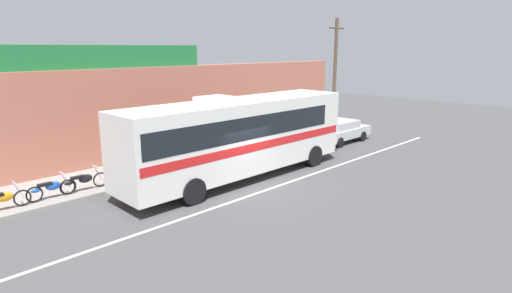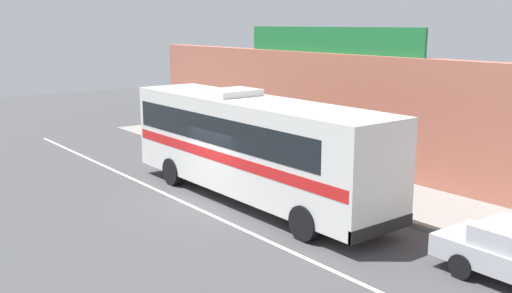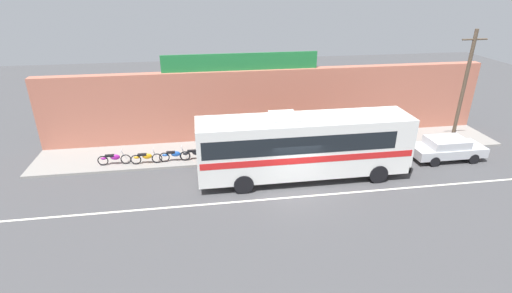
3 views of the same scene
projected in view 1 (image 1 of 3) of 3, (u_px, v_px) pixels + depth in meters
The scene contains 13 objects.
ground_plane at pixel (247, 187), 17.59m from camera, with size 70.00×70.00×0.00m, color #444447.
sidewalk_slab at pixel (177, 162), 21.16m from camera, with size 30.00×3.60×0.14m, color gray.
storefront_facade at pixel (152, 113), 22.10m from camera, with size 30.00×0.70×4.80m, color #B26651.
storefront_billboard at pixel (112, 57), 20.03m from camera, with size 10.13×0.12×1.10m, color #1E7538.
road_center_stripe at pixel (261, 192), 17.04m from camera, with size 30.00×0.14×0.01m, color silver.
intercity_bus at pixel (238, 134), 18.37m from camera, with size 11.61×2.64×3.78m.
parked_car at pixel (340, 131), 25.85m from camera, with size 4.41×1.91×1.37m.
utility_pole at pixel (335, 76), 27.10m from camera, with size 1.60×0.22×7.45m.
motorcycle_purple at pixel (51, 188), 15.81m from camera, with size 1.86×0.56×0.94m.
motorcycle_orange at pixel (2, 199), 14.63m from camera, with size 1.84×0.56×0.94m.
motorcycle_black at pixel (83, 181), 16.68m from camera, with size 1.95×0.56×0.94m.
pedestrian_near_shop at pixel (195, 138), 22.07m from camera, with size 0.30×0.48×1.65m.
pedestrian_by_curb at pixel (151, 148), 19.92m from camera, with size 0.30×0.48×1.60m.
Camera 1 is at (-11.54, -12.09, 5.79)m, focal length 29.09 mm.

